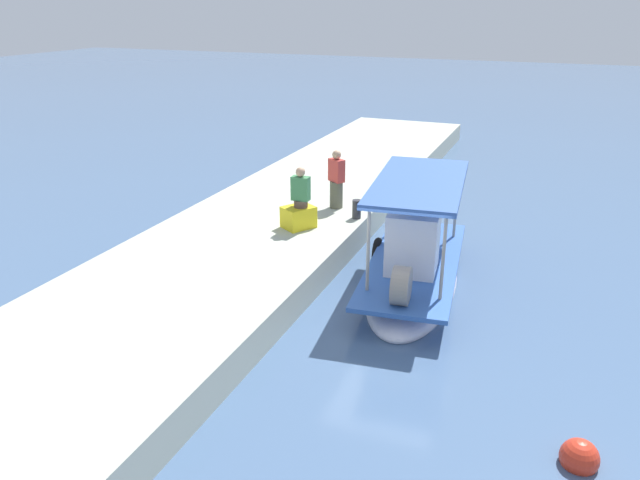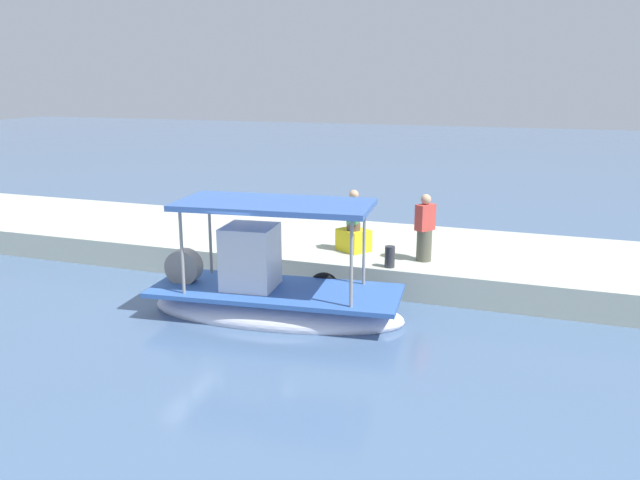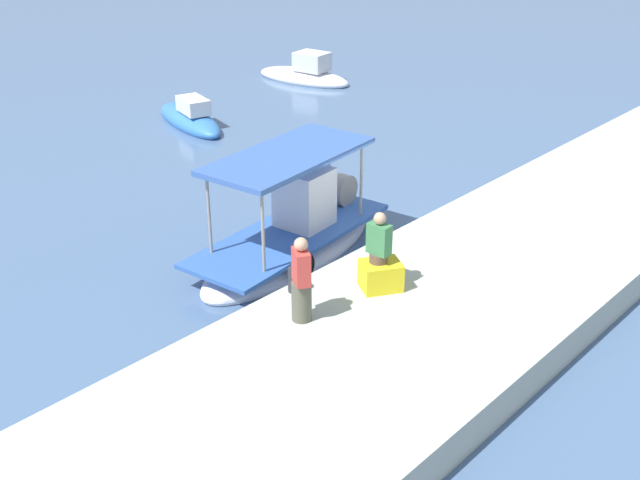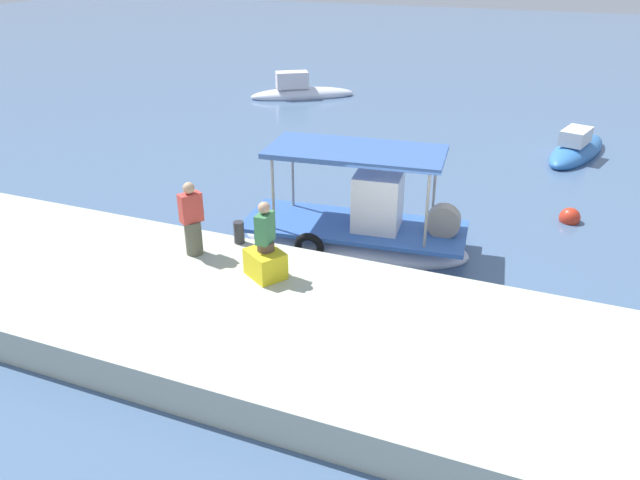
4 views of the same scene
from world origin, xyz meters
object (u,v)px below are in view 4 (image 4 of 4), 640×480
object	(u,v)px
main_fishing_boat	(358,231)
fisherman_by_crate	(265,243)
marker_buoy	(570,218)
moored_boat_mid	(301,93)
cargo_crate	(265,264)
fisherman_near_bollard	(192,222)
moored_boat_far	(576,150)
mooring_bollard	(239,232)

from	to	relation	value
main_fishing_boat	fisherman_by_crate	xyz separation A→B (m)	(-0.89, -3.24, 1.00)
marker_buoy	moored_boat_mid	distance (m)	16.55
cargo_crate	moored_boat_mid	world-z (taller)	cargo_crate
fisherman_by_crate	moored_boat_mid	size ratio (longest dim) A/B	0.33
fisherman_near_bollard	cargo_crate	xyz separation A→B (m)	(1.91, -0.33, -0.47)
fisherman_near_bollard	main_fishing_boat	bearing A→B (deg)	46.75
main_fishing_boat	moored_boat_far	xyz separation A→B (m)	(4.86, 9.84, -0.24)
marker_buoy	mooring_bollard	bearing A→B (deg)	-140.35
main_fishing_boat	cargo_crate	distance (m)	3.46
fisherman_by_crate	moored_boat_mid	xyz separation A→B (m)	(-6.89, 17.57, -1.23)
mooring_bollard	marker_buoy	distance (m)	9.14
main_fishing_boat	cargo_crate	world-z (taller)	main_fishing_boat
cargo_crate	marker_buoy	bearing A→B (deg)	50.49
main_fishing_boat	mooring_bollard	bearing A→B (deg)	-135.08
moored_boat_mid	main_fishing_boat	bearing A→B (deg)	-61.50
cargo_crate	marker_buoy	distance (m)	9.09
moored_boat_far	main_fishing_boat	bearing A→B (deg)	-116.31
mooring_bollard	moored_boat_mid	distance (m)	17.42
fisherman_near_bollard	moored_boat_mid	distance (m)	18.05
marker_buoy	moored_boat_far	distance (m)	6.16
fisherman_by_crate	main_fishing_boat	bearing A→B (deg)	74.56
mooring_bollard	moored_boat_mid	xyz separation A→B (m)	(-5.65, 16.47, -0.75)
mooring_bollard	cargo_crate	xyz separation A→B (m)	(1.25, -1.17, 0.02)
cargo_crate	marker_buoy	xyz separation A→B (m)	(5.76, 6.98, -0.89)
fisherman_by_crate	marker_buoy	xyz separation A→B (m)	(5.77, 6.92, -1.35)
moored_boat_mid	moored_boat_far	xyz separation A→B (m)	(12.65, -4.50, -0.02)
cargo_crate	moored_boat_mid	xyz separation A→B (m)	(-6.90, 17.64, -0.77)
fisherman_near_bollard	marker_buoy	size ratio (longest dim) A/B	2.96
fisherman_by_crate	mooring_bollard	bearing A→B (deg)	138.29
moored_boat_mid	moored_boat_far	world-z (taller)	moored_boat_mid
cargo_crate	marker_buoy	world-z (taller)	cargo_crate
fisherman_by_crate	moored_boat_far	distance (m)	14.34
marker_buoy	moored_boat_mid	world-z (taller)	moored_boat_mid
fisherman_by_crate	cargo_crate	xyz separation A→B (m)	(0.01, -0.06, -0.45)
mooring_bollard	fisherman_by_crate	bearing A→B (deg)	-41.71
fisherman_near_bollard	moored_boat_far	size ratio (longest dim) A/B	0.37
moored_boat_far	fisherman_near_bollard	bearing A→B (deg)	-120.88
mooring_bollard	marker_buoy	xyz separation A→B (m)	(7.01, 5.81, -0.87)
fisherman_near_bollard	mooring_bollard	distance (m)	1.18
mooring_bollard	cargo_crate	size ratio (longest dim) A/B	0.67
main_fishing_boat	moored_boat_mid	size ratio (longest dim) A/B	1.19
moored_boat_mid	moored_boat_far	size ratio (longest dim) A/B	1.09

